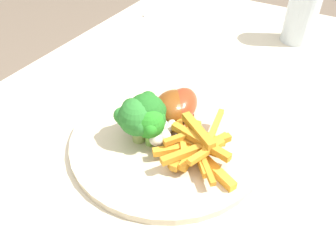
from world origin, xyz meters
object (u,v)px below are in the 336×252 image
object	(u,v)px
carrot_fries_pile	(197,146)
water_glass	(302,12)
dining_table	(150,188)
chicken_drumstick_near	(180,107)
broccoli_floret_back	(146,113)
fork	(179,12)
broccoli_floret_middle	(148,123)
dinner_plate	(168,139)
chicken_drumstick_far	(172,109)
broccoli_floret_front	(137,118)

from	to	relation	value
carrot_fries_pile	water_glass	xyz separation A→B (m)	(0.45, -0.03, 0.04)
dining_table	chicken_drumstick_near	size ratio (longest dim) A/B	10.15
broccoli_floret_back	carrot_fries_pile	distance (m)	0.09
fork	broccoli_floret_middle	bearing A→B (deg)	71.24
dinner_plate	broccoli_floret_middle	size ratio (longest dim) A/B	4.68
water_glass	fork	bearing A→B (deg)	89.69
carrot_fries_pile	fork	world-z (taller)	carrot_fries_pile
chicken_drumstick_far	fork	xyz separation A→B (m)	(0.40, 0.21, -0.03)
broccoli_floret_back	carrot_fries_pile	world-z (taller)	broccoli_floret_back
broccoli_floret_front	chicken_drumstick_far	size ratio (longest dim) A/B	0.56
broccoli_floret_middle	broccoli_floret_front	bearing A→B (deg)	95.08
dinner_plate	carrot_fries_pile	distance (m)	0.06
chicken_drumstick_near	chicken_drumstick_far	world-z (taller)	same
dinner_plate	carrot_fries_pile	world-z (taller)	carrot_fries_pile
chicken_drumstick_far	fork	size ratio (longest dim) A/B	0.66
dinner_plate	fork	world-z (taller)	dinner_plate
broccoli_floret_back	water_glass	size ratio (longest dim) A/B	0.55
dining_table	broccoli_floret_middle	xyz separation A→B (m)	(-0.01, -0.01, 0.17)
broccoli_floret_back	fork	bearing A→B (deg)	23.25
chicken_drumstick_far	broccoli_floret_middle	bearing A→B (deg)	177.94
dining_table	chicken_drumstick_far	bearing A→B (deg)	-14.43
carrot_fries_pile	chicken_drumstick_far	world-z (taller)	chicken_drumstick_far
dining_table	broccoli_floret_back	distance (m)	0.17
broccoli_floret_front	chicken_drumstick_near	world-z (taller)	broccoli_floret_front
carrot_fries_pile	dinner_plate	bearing A→B (deg)	76.39
fork	water_glass	world-z (taller)	water_glass
dinner_plate	chicken_drumstick_near	world-z (taller)	chicken_drumstick_near
broccoli_floret_middle	fork	xyz separation A→B (m)	(0.47, 0.21, -0.05)
dinner_plate	chicken_drumstick_far	distance (m)	0.05
dining_table	chicken_drumstick_far	world-z (taller)	chicken_drumstick_far
broccoli_floret_front	carrot_fries_pile	size ratio (longest dim) A/B	0.50
broccoli_floret_back	chicken_drumstick_near	distance (m)	0.07
broccoli_floret_middle	water_glass	distance (m)	0.47
carrot_fries_pile	chicken_drumstick_far	xyz separation A→B (m)	(0.05, 0.07, 0.01)
dinner_plate	chicken_drumstick_far	world-z (taller)	chicken_drumstick_far
chicken_drumstick_near	dining_table	bearing A→B (deg)	160.53
dinner_plate	chicken_drumstick_near	distance (m)	0.06
fork	water_glass	distance (m)	0.31
broccoli_floret_back	water_glass	world-z (taller)	water_glass
broccoli_floret_front	broccoli_floret_middle	bearing A→B (deg)	-84.92
dining_table	broccoli_floret_middle	bearing A→B (deg)	-139.98
broccoli_floret_back	broccoli_floret_front	bearing A→B (deg)	161.16
fork	water_glass	bearing A→B (deg)	137.10
carrot_fries_pile	dining_table	bearing A→B (deg)	91.10
chicken_drumstick_near	broccoli_floret_front	bearing A→B (deg)	160.30
carrot_fries_pile	chicken_drumstick_far	bearing A→B (deg)	53.60
broccoli_floret_middle	chicken_drumstick_near	distance (m)	0.08
water_glass	broccoli_floret_front	bearing A→B (deg)	166.06
carrot_fries_pile	chicken_drumstick_near	world-z (taller)	chicken_drumstick_near
broccoli_floret_back	fork	size ratio (longest dim) A/B	0.38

